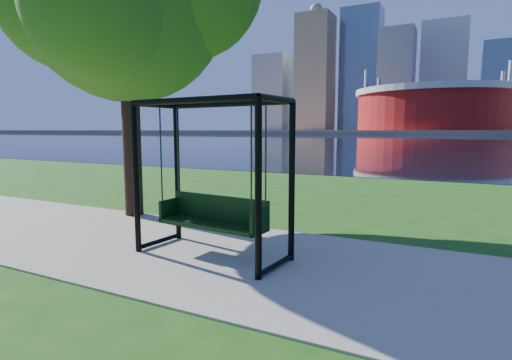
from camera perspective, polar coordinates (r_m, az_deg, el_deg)
The scene contains 7 objects.
ground at distance 7.25m, azimuth -1.67°, elevation -9.93°, with size 900.00×900.00×0.00m, color #1E5114.
path at distance 6.83m, azimuth -3.72°, elevation -10.89°, with size 120.00×4.00×0.03m, color #9E937F.
river at distance 108.15m, azimuth 25.24°, elevation 5.36°, with size 900.00×180.00×0.02m, color black.
far_bank at distance 312.10m, azimuth 26.44°, elevation 6.21°, with size 900.00×228.00×2.00m, color #937F60.
stadium at distance 241.75m, azimuth 24.03°, elevation 9.42°, with size 83.00×83.00×32.00m.
skyline at distance 327.31m, azimuth 26.05°, elevation 12.37°, with size 392.00×66.00×96.50m.
swing at distance 6.64m, azimuth -6.25°, elevation -0.33°, with size 2.65×1.34×2.62m.
Camera 1 is at (3.32, -6.08, 2.13)m, focal length 28.00 mm.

